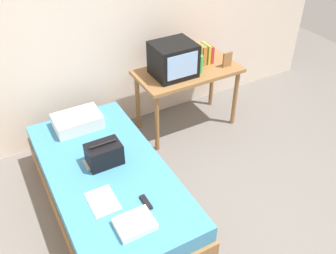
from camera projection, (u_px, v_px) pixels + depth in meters
name	position (u px, v px, depth m)	size (l,w,h in m)	color
ground_plane	(228.00, 229.00, 3.30)	(8.00, 8.00, 0.00)	slate
wall_back	(127.00, 15.00, 3.92)	(5.20, 0.10, 2.60)	beige
bed	(110.00, 189.00, 3.36)	(1.00, 2.00, 0.49)	olive
desk	(188.00, 77.00, 4.15)	(1.16, 0.60, 0.76)	olive
tv	(173.00, 59.00, 3.90)	(0.44, 0.39, 0.36)	black
water_bottle	(200.00, 64.00, 3.98)	(0.07, 0.07, 0.20)	green
book_row	(202.00, 54.00, 4.16)	(0.21, 0.17, 0.25)	#337F47
picture_frame	(227.00, 59.00, 4.11)	(0.11, 0.02, 0.17)	olive
pillow	(78.00, 121.00, 3.66)	(0.46, 0.31, 0.14)	silver
handbag	(104.00, 154.00, 3.22)	(0.30, 0.20, 0.23)	black
magazine	(103.00, 201.00, 2.92)	(0.21, 0.29, 0.01)	white
remote_dark	(146.00, 202.00, 2.90)	(0.04, 0.16, 0.02)	black
remote_silver	(88.00, 165.00, 3.24)	(0.04, 0.14, 0.02)	#B7B7BC
folded_towel	(135.00, 224.00, 2.71)	(0.28, 0.22, 0.06)	white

